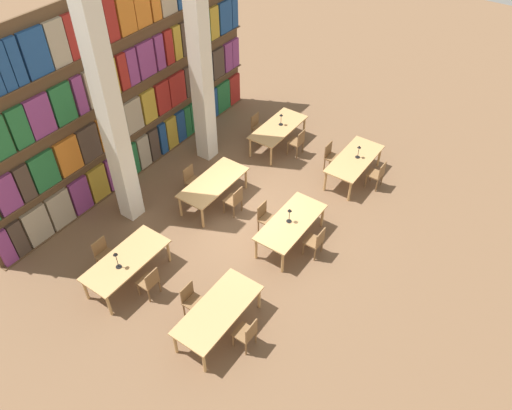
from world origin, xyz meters
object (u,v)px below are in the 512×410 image
(chair_6, at_px, (149,282))
(chair_7, at_px, (104,254))
(reading_table_0, at_px, (218,311))
(pillar_center, at_px, (201,68))
(chair_3, at_px, (266,217))
(reading_table_3, at_px, (126,261))
(chair_2, at_px, (316,241))
(pillar_left, at_px, (112,122))
(reading_table_5, at_px, (278,128))
(chair_0, at_px, (247,333))
(desk_lamp_0, at_px, (289,213))
(chair_11, at_px, (258,126))
(chair_4, at_px, (377,174))
(reading_table_4, at_px, (213,184))
(chair_9, at_px, (192,180))
(reading_table_1, at_px, (291,223))
(chair_10, at_px, (298,142))
(reading_table_2, at_px, (354,160))
(desk_lamp_3, at_px, (281,117))
(desk_lamp_2, at_px, (116,257))
(chair_5, at_px, (331,156))
(chair_8, at_px, (234,200))
(desk_lamp_1, at_px, (359,150))

(chair_6, bearing_deg, chair_7, 90.00)
(reading_table_0, bearing_deg, pillar_center, 41.37)
(chair_3, height_order, reading_table_3, chair_3)
(chair_2, bearing_deg, pillar_left, 107.69)
(reading_table_5, bearing_deg, chair_0, -152.00)
(desk_lamp_0, height_order, chair_11, desk_lamp_0)
(chair_2, distance_m, reading_table_3, 4.62)
(chair_4, xyz_separation_m, reading_table_3, (-6.60, 3.40, 0.18))
(reading_table_5, bearing_deg, reading_table_4, -179.84)
(chair_9, height_order, chair_11, same)
(reading_table_3, bearing_deg, reading_table_1, -37.30)
(reading_table_3, relative_size, reading_table_4, 1.00)
(reading_table_3, xyz_separation_m, chair_10, (6.64, -0.67, -0.18))
(chair_4, bearing_deg, chair_9, 127.62)
(reading_table_2, bearing_deg, chair_3, 165.06)
(pillar_center, height_order, chair_3, pillar_center)
(chair_2, height_order, chair_11, same)
(reading_table_1, bearing_deg, chair_11, 45.03)
(reading_table_1, bearing_deg, reading_table_2, -2.29)
(chair_2, relative_size, chair_6, 1.00)
(desk_lamp_0, bearing_deg, chair_7, 135.69)
(pillar_center, height_order, reading_table_5, pillar_center)
(chair_2, xyz_separation_m, desk_lamp_3, (3.56, 3.34, 0.52))
(chair_0, distance_m, reading_table_3, 3.41)
(desk_lamp_3, bearing_deg, reading_table_4, -179.99)
(reading_table_3, xyz_separation_m, desk_lamp_2, (-0.26, -0.05, 0.40))
(chair_5, height_order, chair_8, same)
(chair_9, bearing_deg, chair_4, 127.62)
(pillar_left, distance_m, reading_table_0, 5.13)
(chair_10, bearing_deg, chair_5, -92.11)
(chair_8, height_order, chair_9, same)
(reading_table_5, bearing_deg, chair_9, 167.42)
(reading_table_2, xyz_separation_m, desk_lamp_3, (0.23, 2.72, 0.34))
(reading_table_0, bearing_deg, chair_11, 28.17)
(chair_6, bearing_deg, chair_2, -37.19)
(chair_0, height_order, desk_lamp_2, desk_lamp_2)
(reading_table_3, bearing_deg, pillar_left, 44.01)
(chair_4, xyz_separation_m, chair_5, (0.00, 1.51, 0.00))
(desk_lamp_1, distance_m, chair_6, 7.01)
(desk_lamp_0, distance_m, reading_table_5, 4.29)
(chair_6, xyz_separation_m, chair_7, (0.00, 1.51, 0.00))
(chair_5, xyz_separation_m, desk_lamp_3, (0.22, 1.96, 0.52))
(chair_2, height_order, chair_4, same)
(chair_3, distance_m, chair_9, 2.59)
(reading_table_1, height_order, reading_table_4, same)
(desk_lamp_0, distance_m, reading_table_2, 3.35)
(pillar_left, relative_size, desk_lamp_1, 14.47)
(chair_5, relative_size, chair_6, 1.00)
(reading_table_3, bearing_deg, chair_11, 7.22)
(chair_4, xyz_separation_m, desk_lamp_2, (-6.86, 3.35, 0.58))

